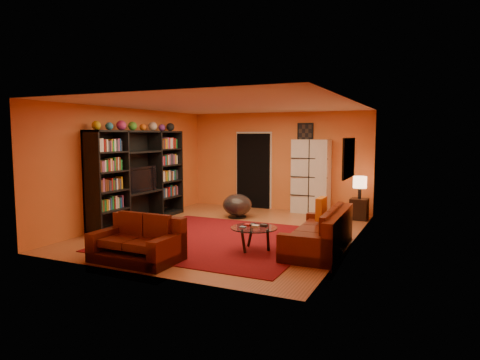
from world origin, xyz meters
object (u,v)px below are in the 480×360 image
at_px(coffee_table, 254,230).
at_px(sofa, 323,234).
at_px(bowl_chair, 237,205).
at_px(side_table, 359,209).
at_px(loveseat, 140,242).
at_px(entertainment_unit, 139,177).
at_px(tv, 138,179).
at_px(storage_cabinet, 311,177).
at_px(table_lamp, 360,183).

bearing_deg(coffee_table, sofa, 26.40).
relative_size(bowl_chair, side_table, 1.41).
bearing_deg(loveseat, entertainment_unit, 38.78).
bearing_deg(side_table, loveseat, -118.60).
height_order(sofa, bowl_chair, sofa).
xyz_separation_m(tv, storage_cabinet, (3.19, 2.90, -0.06)).
bearing_deg(tv, storage_cabinet, -47.81).
bearing_deg(loveseat, sofa, -53.51).
distance_m(coffee_table, storage_cabinet, 4.00).
height_order(tv, coffee_table, tv).
xyz_separation_m(loveseat, storage_cabinet, (1.37, 5.22, 0.66)).
height_order(sofa, storage_cabinet, storage_cabinet).
relative_size(entertainment_unit, loveseat, 2.16).
relative_size(sofa, loveseat, 1.55).
relative_size(sofa, coffee_table, 2.67).
distance_m(sofa, table_lamp, 3.12).
xyz_separation_m(entertainment_unit, bowl_chair, (1.80, 1.44, -0.74)).
xyz_separation_m(loveseat, table_lamp, (2.65, 4.86, 0.59)).
bearing_deg(tv, entertainment_unit, 27.74).
bearing_deg(storage_cabinet, bowl_chair, -133.33).
bearing_deg(side_table, entertainment_unit, -151.66).
xyz_separation_m(sofa, coffee_table, (-1.08, -0.54, 0.08)).
height_order(entertainment_unit, loveseat, entertainment_unit).
xyz_separation_m(side_table, table_lamp, (0.00, 0.00, 0.63)).
distance_m(sofa, bowl_chair, 3.32).
distance_m(bowl_chair, table_lamp, 2.96).
bearing_deg(side_table, table_lamp, 0.00).
distance_m(entertainment_unit, tv, 0.12).
bearing_deg(storage_cabinet, entertainment_unit, -135.81).
distance_m(storage_cabinet, side_table, 1.50).
relative_size(side_table, table_lamp, 0.94).
relative_size(entertainment_unit, sofa, 1.39).
bearing_deg(storage_cabinet, coffee_table, -85.39).
relative_size(storage_cabinet, table_lamp, 3.56).
height_order(side_table, table_lamp, table_lamp).
bearing_deg(table_lamp, tv, -150.46).
relative_size(loveseat, coffee_table, 1.72).
xyz_separation_m(loveseat, coffee_table, (1.45, 1.27, 0.08)).
height_order(sofa, coffee_table, sofa).
bearing_deg(sofa, coffee_table, -155.95).
xyz_separation_m(entertainment_unit, loveseat, (1.87, -2.42, -0.76)).
bearing_deg(bowl_chair, sofa, -38.15).
bearing_deg(coffee_table, side_table, 71.58).
relative_size(loveseat, side_table, 2.78).
xyz_separation_m(sofa, bowl_chair, (-2.61, 2.05, 0.02)).
bearing_deg(entertainment_unit, sofa, -7.95).
height_order(entertainment_unit, table_lamp, entertainment_unit).
height_order(loveseat, side_table, loveseat).
bearing_deg(bowl_chair, entertainment_unit, -141.34).
bearing_deg(table_lamp, coffee_table, -108.42).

